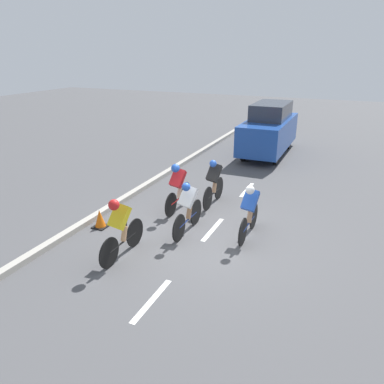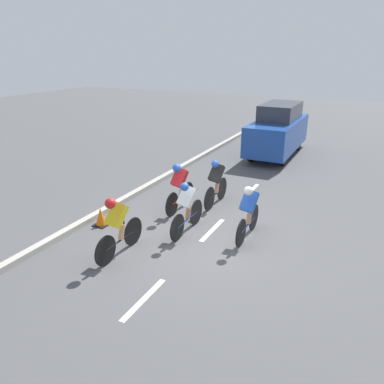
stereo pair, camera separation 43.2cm
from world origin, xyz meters
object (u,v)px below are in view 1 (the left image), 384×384
Objects in this scene: cyclist_white at (188,206)px; support_car at (269,129)px; traffic_cone at (100,219)px; cyclist_black at (214,181)px; cyclist_yellow at (120,226)px; cyclist_blue at (250,209)px; cyclist_red at (178,186)px.

support_car is (-0.07, -8.47, 0.36)m from cyclist_white.
support_car is 9.35× the size of traffic_cone.
cyclist_black is 0.96× the size of cyclist_white.
cyclist_black is 1.99m from cyclist_white.
cyclist_black is 0.97× the size of cyclist_yellow.
support_car reaches higher than cyclist_blue.
cyclist_black reaches higher than traffic_cone.
support_car is (-0.13, -6.48, 0.35)m from cyclist_black.
cyclist_red is 2.82m from cyclist_yellow.
cyclist_white is at bearing 89.52° from support_car.
cyclist_blue is 0.36× the size of support_car.
cyclist_blue is 0.97× the size of cyclist_white.
cyclist_red is at bearing 83.00° from support_car.
cyclist_blue is 8.20m from support_car.
support_car reaches higher than cyclist_yellow.
cyclist_white is at bearing 125.74° from cyclist_red.
traffic_cone is at bearing 49.87° from cyclist_black.
cyclist_black is at bearing 88.81° from support_car.
cyclist_blue is (-2.28, 0.75, -0.03)m from cyclist_red.
cyclist_black is 6.49m from support_car.
cyclist_black is (-0.76, -0.84, -0.03)m from cyclist_red.
cyclist_red is 0.36× the size of support_car.
cyclist_red is 2.40m from cyclist_blue.
cyclist_white reaches higher than traffic_cone.
cyclist_red reaches higher than cyclist_white.
cyclist_white is (-0.83, 1.15, -0.04)m from cyclist_red.
cyclist_red is 7.38m from support_car.
cyclist_red is 1.42m from cyclist_white.
cyclist_red is at bearing -54.26° from cyclist_white.
cyclist_yellow reaches higher than cyclist_white.
traffic_cone is at bearing 75.67° from support_car.
cyclist_yellow is 0.99× the size of cyclist_white.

